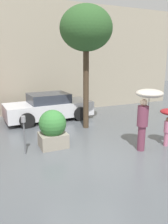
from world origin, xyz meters
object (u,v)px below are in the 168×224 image
(street_tree, at_px, (86,30))
(parking_meter, at_px, (24,127))
(parked_car_near, at_px, (49,107))
(planter_box, at_px, (53,128))
(person_adult, at_px, (146,106))

(street_tree, height_order, parking_meter, street_tree)
(parked_car_near, height_order, street_tree, street_tree)
(planter_box, height_order, parking_meter, planter_box)
(planter_box, xyz_separation_m, parked_car_near, (0.79, 3.46, -0.04))
(street_tree, bearing_deg, parked_car_near, 120.70)
(planter_box, xyz_separation_m, person_adult, (2.67, -1.53, 0.85))
(planter_box, relative_size, parking_meter, 1.04)
(person_adult, bearing_deg, parked_car_near, 146.08)
(person_adult, xyz_separation_m, parked_car_near, (-1.88, 4.99, -0.89))
(planter_box, relative_size, parked_car_near, 0.30)
(planter_box, xyz_separation_m, parking_meter, (-0.99, -0.22, 0.25))
(planter_box, xyz_separation_m, street_tree, (1.94, 1.53, 3.44))
(planter_box, distance_m, parked_car_near, 3.55)
(parked_car_near, bearing_deg, person_adult, -163.12)
(parked_car_near, xyz_separation_m, parking_meter, (-1.78, -3.68, 0.28))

